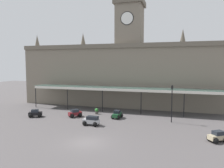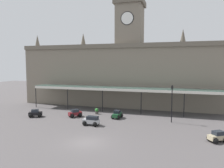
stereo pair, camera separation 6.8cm
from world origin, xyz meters
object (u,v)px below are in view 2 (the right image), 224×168
at_px(car_silver_estate, 91,121).
at_px(car_maroon_sedan, 75,114).
at_px(car_black_sedan, 35,114).
at_px(car_green_sedan, 117,115).
at_px(planter_near_kerb, 97,111).
at_px(victorian_lamppost, 172,99).
at_px(car_beige_sedan, 218,137).

bearing_deg(car_silver_estate, car_maroon_sedan, 139.07).
bearing_deg(car_black_sedan, car_green_sedan, 12.96).
bearing_deg(car_green_sedan, planter_near_kerb, 155.75).
height_order(car_black_sedan, car_silver_estate, car_silver_estate).
bearing_deg(planter_near_kerb, victorian_lamppost, -9.15).
height_order(car_beige_sedan, planter_near_kerb, car_beige_sedan).
xyz_separation_m(car_maroon_sedan, car_green_sedan, (6.61, 1.09, 0.00)).
distance_m(car_silver_estate, victorian_lamppost, 11.77).
distance_m(victorian_lamppost, planter_near_kerb, 12.66).
bearing_deg(car_beige_sedan, car_black_sedan, 171.21).
distance_m(car_black_sedan, planter_near_kerb, 9.78).
xyz_separation_m(car_beige_sedan, planter_near_kerb, (-17.18, 8.71, -0.01)).
xyz_separation_m(car_green_sedan, planter_near_kerb, (-4.06, 1.83, -0.01)).
bearing_deg(car_beige_sedan, car_maroon_sedan, 163.63).
xyz_separation_m(car_black_sedan, planter_near_kerb, (8.56, 4.73, -0.01)).
relative_size(car_silver_estate, planter_near_kerb, 2.38).
bearing_deg(car_green_sedan, car_silver_estate, -115.85).
xyz_separation_m(car_beige_sedan, car_silver_estate, (-15.45, 2.08, 0.06)).
distance_m(car_black_sedan, car_green_sedan, 12.95).
distance_m(car_maroon_sedan, car_silver_estate, 5.67).
bearing_deg(planter_near_kerb, car_silver_estate, -75.38).
xyz_separation_m(car_beige_sedan, car_green_sedan, (-13.12, 6.88, 0.00)).
relative_size(car_beige_sedan, car_silver_estate, 0.99).
bearing_deg(car_green_sedan, car_beige_sedan, -27.69).
height_order(car_maroon_sedan, planter_near_kerb, car_maroon_sedan).
bearing_deg(victorian_lamppost, car_black_sedan, -172.40).
bearing_deg(planter_near_kerb, car_green_sedan, -24.25).
bearing_deg(car_black_sedan, victorian_lamppost, 7.60).
bearing_deg(car_black_sedan, car_maroon_sedan, 16.84).
relative_size(car_maroon_sedan, planter_near_kerb, 2.33).
bearing_deg(victorian_lamppost, car_beige_sedan, -53.50).
height_order(car_maroon_sedan, car_green_sedan, same).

